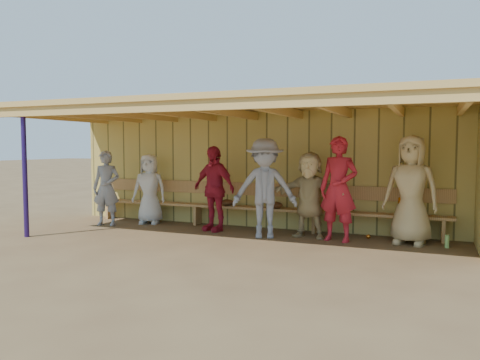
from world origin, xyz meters
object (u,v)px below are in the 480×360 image
player_b (149,189)px  player_e (265,188)px  player_g (339,189)px  player_h (411,190)px  player_d (214,189)px  player_f (309,195)px  bench (254,203)px  player_a (106,188)px

player_b → player_e: size_ratio=0.83×
player_b → player_e: player_e is taller
player_g → player_h: 1.22m
player_d → player_f: 1.94m
player_e → player_g: (1.33, 0.17, 0.02)m
player_b → player_d: bearing=-21.9°
player_f → player_d: bearing=-175.9°
player_b → bench: (2.33, 0.33, -0.24)m
player_d → bench: (0.64, 0.59, -0.32)m
player_b → bench: 2.37m
player_f → player_h: 1.77m
player_d → player_f: (1.94, 0.05, -0.05)m
player_d → player_h: 3.70m
player_a → player_f: bearing=-10.4°
player_g → bench: size_ratio=0.25×
player_d → player_g: 2.51m
player_a → player_h: (6.12, 0.41, 0.14)m
player_e → bench: bearing=103.3°
player_d → player_g: size_ratio=0.91×
player_e → player_f: 0.83m
player_h → bench: bearing=-176.9°
bench → player_b: bearing=-172.0°
player_f → player_g: player_g is taller
player_f → player_h: size_ratio=0.85×
player_a → player_g: bearing=-12.6°
player_f → player_g: size_ratio=0.85×
player_a → player_d: bearing=-8.1°
player_e → player_h: size_ratio=0.97×
player_d → player_e: (1.18, -0.27, 0.07)m
player_e → player_h: (2.52, 0.40, 0.03)m
player_a → player_e: 3.59m
player_d → bench: size_ratio=0.22×
player_h → bench: (-3.06, 0.45, -0.42)m
player_g → bench: (-1.86, 0.68, -0.41)m
player_d → player_e: 1.21m
player_a → player_d: (2.42, 0.28, 0.05)m
player_f → bench: (-1.30, 0.54, -0.27)m
player_f → player_g: bearing=-11.5°
player_b → player_f: bearing=-16.5°
player_d → player_f: player_d is taller
player_b → bench: player_b is taller
player_g → player_h: bearing=20.7°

